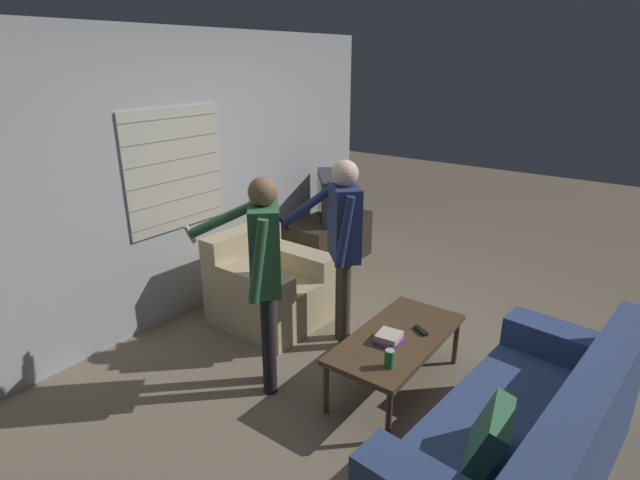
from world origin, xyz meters
name	(u,v)px	position (x,y,z in m)	size (l,w,h in m)	color
ground_plane	(378,371)	(0.00, 0.00, 0.00)	(16.00, 16.00, 0.00)	#7F705B
wall_back	(191,176)	(-0.01, 2.03, 1.28)	(5.20, 0.08, 2.55)	#ADB2B7
couch_blue	(525,446)	(-0.55, -1.21, 0.34)	(1.97, 1.00, 0.90)	#384C7F
armchair_beige	(268,286)	(0.14, 1.27, 0.32)	(0.87, 0.93, 0.81)	#C6B289
coffee_table	(397,341)	(-0.09, -0.19, 0.39)	(1.16, 0.56, 0.43)	brown
tv_stand	(328,240)	(1.56, 1.60, 0.27)	(1.09, 0.54, 0.55)	#33281E
tv	(328,197)	(1.56, 1.60, 0.80)	(0.75, 0.68, 0.51)	#2D2D33
person_left_standing	(264,262)	(-0.64, 0.57, 0.99)	(0.47, 0.77, 1.59)	black
person_right_standing	(343,233)	(0.18, 0.48, 0.99)	(0.46, 0.73, 1.58)	#4C4233
book_stack	(389,338)	(-0.20, -0.18, 0.46)	(0.20, 0.18, 0.07)	#75387F
soda_can	(389,359)	(-0.46, -0.32, 0.49)	(0.07, 0.07, 0.13)	#238E47
spare_remote	(421,331)	(0.06, -0.30, 0.44)	(0.10, 0.13, 0.02)	black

